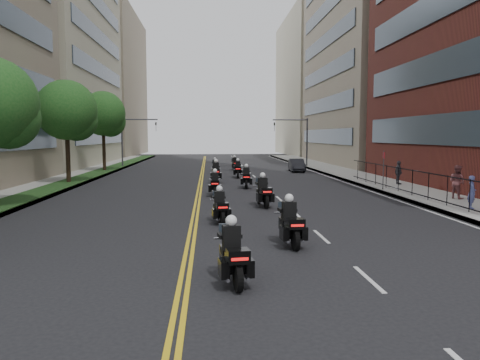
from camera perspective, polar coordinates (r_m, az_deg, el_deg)
The scene contains 26 objects.
ground at distance 11.89m, azimuth 0.33°, elevation -12.29°, with size 160.00×160.00×0.00m, color black.
sidewalk_right at distance 38.66m, azimuth 15.54°, elevation -0.01°, with size 4.00×90.00×0.15m, color gray.
sidewalk_left at distance 38.14m, azimuth -20.87°, elevation -0.24°, with size 4.00×90.00×0.15m, color gray.
grass_strip at distance 37.91m, azimuth -19.72°, elevation -0.09°, with size 2.00×90.00×0.04m, color black.
building_right_tan at distance 64.36m, azimuth 17.12°, elevation 15.40°, with size 15.11×28.00×30.00m.
building_right_far at distance 92.52m, azimuth 10.33°, elevation 11.19°, with size 15.00×28.00×26.00m, color #AAA489.
building_left_mid at distance 64.36m, azimuth -24.06°, elevation 16.99°, with size 16.11×28.00×34.00m.
building_left_far at distance 92.25m, azimuth -17.44°, elevation 11.05°, with size 16.00×28.00×26.00m, color gray.
iron_fence at distance 26.27m, azimuth 22.94°, elevation -0.92°, with size 0.05×28.00×1.50m.
street_trees at distance 31.63m, azimuth -22.92°, elevation 7.76°, with size 4.40×38.40×7.98m.
traffic_signal_right at distance 54.29m, azimuth 7.18°, elevation 5.50°, with size 4.09×0.20×5.60m.
traffic_signal_left at distance 54.00m, azimuth -13.20°, elevation 5.40°, with size 4.09×0.20×5.60m.
motorcycle_0 at distance 11.65m, azimuth -0.94°, elevation -9.29°, with size 0.69×2.26×1.67m.
motorcycle_1 at distance 15.55m, azimuth 6.11°, elevation -5.52°, with size 0.60×2.31×1.71m.
motorcycle_2 at distance 19.44m, azimuth -2.47°, elevation -3.46°, with size 0.62×2.10×1.55m.
motorcycle_3 at distance 23.87m, azimuth 2.84°, elevation -1.61°, with size 0.65×2.36×1.74m.
motorcycle_4 at distance 28.22m, azimuth -3.07°, elevation -0.61°, with size 0.51×2.21×1.63m.
motorcycle_5 at distance 32.31m, azimuth 0.77°, elevation 0.19°, with size 0.57×2.26×1.67m.
motorcycle_6 at distance 36.32m, azimuth -2.94°, elevation 0.85°, with size 0.56×2.44×1.80m.
motorcycle_7 at distance 40.16m, azimuth -0.26°, elevation 1.22°, with size 0.54×2.25×1.66m.
motorcycle_8 at distance 44.93m, azimuth -3.05°, elevation 1.60°, with size 0.59×2.07×1.53m.
motorcycle_9 at distance 48.88m, azimuth -0.66°, elevation 1.93°, with size 0.60×2.10×1.55m.
parked_sedan at distance 47.25m, azimuth 6.92°, elevation 1.80°, with size 1.36×3.90×1.29m, color black.
pedestrian_a at distance 24.83m, azimuth 26.43°, elevation -1.33°, with size 0.57×0.38×1.58m, color #4E548F.
pedestrian_b at distance 28.36m, azimuth 24.94°, elevation -0.20°, with size 0.90×0.70×1.85m, color brown.
pedestrian_c at distance 35.10m, azimuth 18.76°, elevation 0.86°, with size 0.98×0.41×1.68m, color #404047.
Camera 1 is at (-0.83, -11.29, 3.63)m, focal length 35.00 mm.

